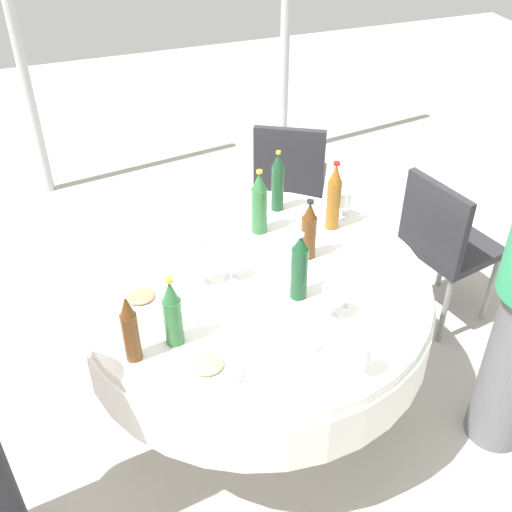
% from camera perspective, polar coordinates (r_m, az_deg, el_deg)
% --- Properties ---
extents(ground_plane, '(10.00, 10.00, 0.00)m').
position_cam_1_polar(ground_plane, '(3.12, 0.00, -12.83)').
color(ground_plane, '#B7B2A8').
extents(dining_table, '(1.46, 1.46, 0.74)m').
position_cam_1_polar(dining_table, '(2.69, 0.00, -4.66)').
color(dining_table, white).
rests_on(dining_table, ground_plane).
extents(bottle_dark_green_north, '(0.07, 0.07, 0.30)m').
position_cam_1_polar(bottle_dark_green_north, '(2.44, 3.92, -1.07)').
color(bottle_dark_green_north, '#194728').
rests_on(bottle_dark_green_north, dining_table).
extents(bottle_brown_far, '(0.06, 0.06, 0.30)m').
position_cam_1_polar(bottle_brown_far, '(2.23, -11.29, -6.49)').
color(bottle_brown_far, '#593314').
rests_on(bottle_brown_far, dining_table).
extents(bottle_brown_outer, '(0.07, 0.07, 0.28)m').
position_cam_1_polar(bottle_brown_outer, '(2.67, 4.78, 2.26)').
color(bottle_brown_outer, '#593314').
rests_on(bottle_brown_outer, dining_table).
extents(bottle_dark_green_south, '(0.06, 0.06, 0.31)m').
position_cam_1_polar(bottle_dark_green_south, '(2.97, 1.97, 6.62)').
color(bottle_dark_green_south, '#194728').
rests_on(bottle_dark_green_south, dining_table).
extents(bottle_green_right, '(0.07, 0.07, 0.30)m').
position_cam_1_polar(bottle_green_right, '(2.26, -7.55, -5.15)').
color(bottle_green_right, '#2D6B38').
rests_on(bottle_green_right, dining_table).
extents(bottle_amber_mid, '(0.06, 0.06, 0.33)m').
position_cam_1_polar(bottle_amber_mid, '(2.85, 7.04, 5.24)').
color(bottle_amber_mid, '#8C5619').
rests_on(bottle_amber_mid, dining_table).
extents(bottle_green_front, '(0.07, 0.07, 0.31)m').
position_cam_1_polar(bottle_green_front, '(2.81, 0.29, 4.74)').
color(bottle_green_front, '#2D6B38').
rests_on(bottle_green_front, dining_table).
extents(wine_glass_south, '(0.07, 0.07, 0.15)m').
position_cam_1_polar(wine_glass_south, '(2.53, -4.86, -0.74)').
color(wine_glass_south, white).
rests_on(wine_glass_south, dining_table).
extents(wine_glass_right, '(0.08, 0.08, 0.15)m').
position_cam_1_polar(wine_glass_right, '(2.38, 6.86, -3.61)').
color(wine_glass_right, white).
rests_on(wine_glass_right, dining_table).
extents(wine_glass_mid, '(0.07, 0.07, 0.13)m').
position_cam_1_polar(wine_glass_mid, '(2.96, 7.88, 5.12)').
color(wine_glass_mid, white).
rests_on(wine_glass_mid, dining_table).
extents(wine_glass_front, '(0.06, 0.06, 0.15)m').
position_cam_1_polar(wine_glass_front, '(2.17, 9.61, -8.61)').
color(wine_glass_front, white).
rests_on(wine_glass_front, dining_table).
extents(wine_glass_inner, '(0.07, 0.07, 0.13)m').
position_cam_1_polar(wine_glass_inner, '(2.55, -2.27, -0.44)').
color(wine_glass_inner, white).
rests_on(wine_glass_inner, dining_table).
extents(plate_inner, '(0.23, 0.23, 0.02)m').
position_cam_1_polar(plate_inner, '(2.80, -6.95, 0.98)').
color(plate_inner, white).
rests_on(plate_inner, dining_table).
extents(plate_rear, '(0.21, 0.21, 0.02)m').
position_cam_1_polar(plate_rear, '(2.34, 3.46, -7.47)').
color(plate_rear, white).
rests_on(plate_rear, dining_table).
extents(plate_east, '(0.26, 0.26, 0.04)m').
position_cam_1_polar(plate_east, '(2.24, -4.39, -10.02)').
color(plate_east, white).
rests_on(plate_east, dining_table).
extents(plate_left, '(0.26, 0.26, 0.04)m').
position_cam_1_polar(plate_left, '(2.53, -10.35, -3.84)').
color(plate_left, white).
rests_on(plate_left, dining_table).
extents(fork_far, '(0.07, 0.18, 0.00)m').
position_cam_1_polar(fork_far, '(2.56, 7.82, -3.25)').
color(fork_far, silver).
rests_on(fork_far, dining_table).
extents(chair_mid, '(0.54, 0.54, 0.87)m').
position_cam_1_polar(chair_mid, '(3.76, 3.10, 7.21)').
color(chair_mid, '#2D2D33').
rests_on(chair_mid, ground_plane).
extents(chair_front, '(0.48, 0.48, 0.87)m').
position_cam_1_polar(chair_front, '(3.35, 16.57, 1.36)').
color(chair_front, '#2D2D33').
rests_on(chair_front, ground_plane).
extents(tent_pole_secondary, '(0.07, 0.07, 2.48)m').
position_cam_1_polar(tent_pole_secondary, '(4.40, -21.27, 19.63)').
color(tent_pole_secondary, '#B2B5B7').
rests_on(tent_pole_secondary, ground_plane).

